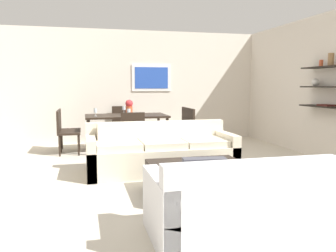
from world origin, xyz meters
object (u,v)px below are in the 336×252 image
(decorative_bowl, at_px, (201,163))
(dining_chair_head, at_px, (122,122))
(dining_chair_foot, at_px, (132,132))
(wine_glass_left_near, at_px, (95,111))
(loveseat_white, at_px, (235,205))
(wine_glass_head, at_px, (124,108))
(dining_chair_left_far, at_px, (65,127))
(dining_table, at_px, (126,118))
(dining_chair_right_far, at_px, (180,124))
(dining_chair_right_near, at_px, (186,126))
(sofa_beige, at_px, (160,154))
(coffee_table, at_px, (200,180))
(wine_glass_foot, at_px, (129,111))
(dining_chair_left_near, at_px, (64,129))
(centerpiece_vase, at_px, (129,107))

(decorative_bowl, bearing_deg, dining_chair_head, 96.82)
(decorative_bowl, height_order, dining_chair_foot, dining_chair_foot)
(wine_glass_left_near, bearing_deg, decorative_bowl, -70.38)
(loveseat_white, height_order, dining_chair_foot, dining_chair_foot)
(wine_glass_left_near, distance_m, wine_glass_head, 0.85)
(dining_chair_left_far, bearing_deg, dining_table, -9.91)
(decorative_bowl, distance_m, wine_glass_head, 3.85)
(dining_chair_right_far, relative_size, dining_chair_right_near, 1.00)
(dining_chair_right_far, bearing_deg, dining_table, -170.09)
(sofa_beige, distance_m, coffee_table, 1.29)
(dining_chair_right_near, bearing_deg, coffee_table, -103.49)
(sofa_beige, distance_m, wine_glass_left_near, 2.20)
(wine_glass_left_near, bearing_deg, coffee_table, -69.77)
(dining_table, height_order, dining_chair_head, dining_chair_head)
(wine_glass_foot, bearing_deg, sofa_beige, -79.67)
(coffee_table, xyz_separation_m, dining_chair_right_near, (0.74, 3.08, 0.31))
(dining_chair_foot, bearing_deg, sofa_beige, -75.59)
(loveseat_white, height_order, wine_glass_head, wine_glass_head)
(dining_table, bearing_deg, wine_glass_foot, -90.00)
(decorative_bowl, height_order, dining_chair_right_far, dining_chair_right_far)
(coffee_table, xyz_separation_m, dining_table, (-0.52, 3.30, 0.49))
(dining_chair_foot, bearing_deg, wine_glass_left_near, 129.80)
(dining_chair_left_near, bearing_deg, decorative_bowl, -60.60)
(sofa_beige, height_order, wine_glass_foot, wine_glass_foot)
(dining_chair_right_far, relative_size, centerpiece_vase, 2.71)
(sofa_beige, relative_size, dining_chair_right_near, 2.64)
(loveseat_white, xyz_separation_m, dining_chair_left_far, (-1.69, 4.76, 0.21))
(coffee_table, relative_size, wine_glass_left_near, 7.57)
(centerpiece_vase, bearing_deg, dining_table, 162.44)
(wine_glass_foot, bearing_deg, dining_chair_left_far, 152.72)
(dining_chair_right_near, xyz_separation_m, wine_glass_foot, (-1.26, -0.21, 0.36))
(dining_table, relative_size, dining_chair_foot, 1.94)
(sofa_beige, distance_m, dining_chair_left_near, 2.40)
(dining_chair_foot, height_order, wine_glass_head, wine_glass_head)
(decorative_bowl, height_order, dining_table, dining_table)
(wine_glass_foot, bearing_deg, decorative_bowl, -80.14)
(dining_chair_left_near, xyz_separation_m, wine_glass_head, (1.26, 0.65, 0.36))
(wine_glass_left_near, bearing_deg, dining_chair_right_near, -2.98)
(dining_table, xyz_separation_m, centerpiece_vase, (0.06, -0.02, 0.24))
(dining_table, distance_m, centerpiece_vase, 0.25)
(decorative_bowl, distance_m, dining_chair_right_far, 3.66)
(decorative_bowl, bearing_deg, wine_glass_head, 97.65)
(coffee_table, relative_size, dining_chair_right_far, 1.39)
(decorative_bowl, xyz_separation_m, wine_glass_left_near, (-1.16, 3.24, 0.44))
(dining_table, height_order, wine_glass_left_near, wine_glass_left_near)
(dining_chair_foot, distance_m, wine_glass_foot, 0.59)
(wine_glass_left_near, height_order, centerpiece_vase, centerpiece_vase)
(decorative_bowl, relative_size, dining_chair_head, 0.44)
(loveseat_white, xyz_separation_m, wine_glass_left_near, (-1.08, 4.42, 0.57))
(wine_glass_head, bearing_deg, dining_chair_left_far, -170.57)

